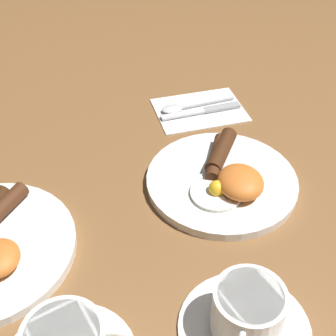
% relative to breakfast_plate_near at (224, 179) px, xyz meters
% --- Properties ---
extents(ground_plane, '(3.00, 3.00, 0.00)m').
position_rel_breakfast_plate_near_xyz_m(ground_plane, '(0.00, 0.00, -0.01)').
color(ground_plane, brown).
extents(breakfast_plate_near, '(0.25, 0.25, 0.05)m').
position_rel_breakfast_plate_near_xyz_m(breakfast_plate_near, '(0.00, 0.00, 0.00)').
color(breakfast_plate_near, white).
rests_on(breakfast_plate_near, ground_plane).
extents(teacup_near, '(0.16, 0.16, 0.07)m').
position_rel_breakfast_plate_near_xyz_m(teacup_near, '(-0.26, 0.04, 0.02)').
color(teacup_near, white).
rests_on(teacup_near, ground_plane).
extents(napkin, '(0.15, 0.19, 0.01)m').
position_rel_breakfast_plate_near_xyz_m(napkin, '(0.22, -0.01, -0.01)').
color(napkin, white).
rests_on(napkin, ground_plane).
extents(knife, '(0.04, 0.17, 0.01)m').
position_rel_breakfast_plate_near_xyz_m(knife, '(0.21, -0.02, -0.01)').
color(knife, silver).
rests_on(knife, napkin).
extents(spoon, '(0.05, 0.16, 0.01)m').
position_rel_breakfast_plate_near_xyz_m(spoon, '(0.23, 0.03, -0.01)').
color(spoon, silver).
rests_on(spoon, napkin).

